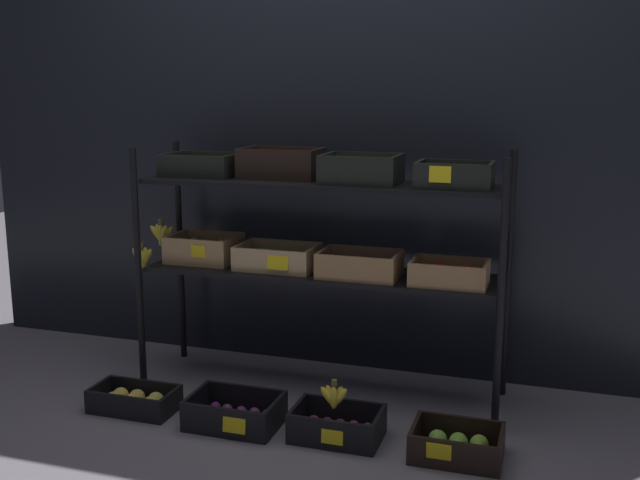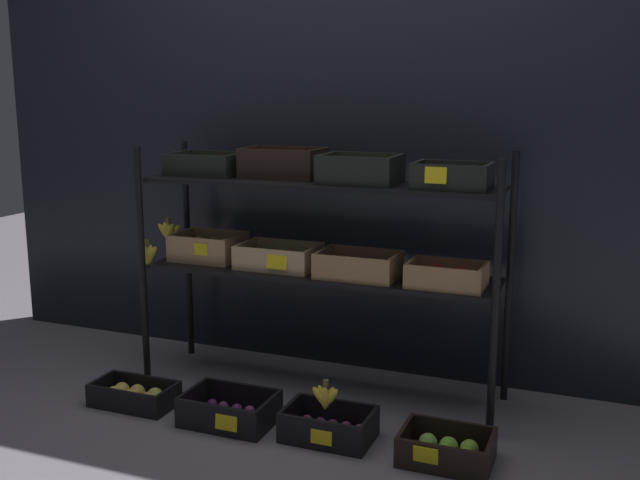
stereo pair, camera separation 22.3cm
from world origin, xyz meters
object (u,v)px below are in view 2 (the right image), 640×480
at_px(display_rack, 312,225).
at_px(crate_ground_apple_green, 446,450).
at_px(banana_bunch_loose, 326,397).
at_px(crate_ground_apple_gold, 134,396).
at_px(crate_ground_center_plum, 329,428).
at_px(crate_ground_plum, 230,413).

height_order(display_rack, crate_ground_apple_green, display_rack).
height_order(crate_ground_apple_green, banana_bunch_loose, banana_bunch_loose).
bearing_deg(crate_ground_apple_gold, crate_ground_apple_green, 0.06).
relative_size(crate_ground_center_plum, banana_bunch_loose, 2.78).
bearing_deg(banana_bunch_loose, crate_ground_apple_green, -1.17).
distance_m(crate_ground_apple_gold, banana_bunch_loose, 0.92).
xyz_separation_m(display_rack, crate_ground_apple_gold, (-0.66, -0.47, -0.74)).
relative_size(crate_ground_plum, crate_ground_center_plum, 1.05).
relative_size(crate_ground_apple_gold, crate_ground_plum, 0.98).
xyz_separation_m(crate_ground_center_plum, banana_bunch_loose, (-0.01, -0.00, 0.13)).
height_order(crate_ground_apple_gold, banana_bunch_loose, banana_bunch_loose).
bearing_deg(crate_ground_center_plum, crate_ground_apple_green, -1.52).
height_order(crate_ground_plum, crate_ground_apple_green, crate_ground_plum).
relative_size(crate_ground_apple_green, banana_bunch_loose, 2.66).
bearing_deg(crate_ground_apple_green, crate_ground_center_plum, 178.48).
relative_size(display_rack, crate_ground_center_plum, 4.93).
distance_m(crate_ground_plum, crate_ground_apple_green, 0.92).
xyz_separation_m(crate_ground_plum, crate_ground_center_plum, (0.44, 0.02, -0.00)).
relative_size(crate_ground_plum, crate_ground_apple_green, 1.10).
relative_size(display_rack, crate_ground_plum, 4.67).
bearing_deg(crate_ground_apple_green, banana_bunch_loose, 178.83).
bearing_deg(crate_ground_apple_green, crate_ground_apple_gold, -179.94).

